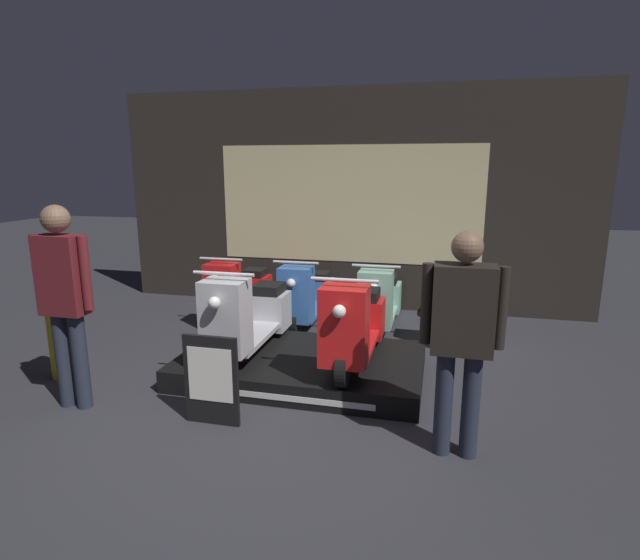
{
  "coord_description": "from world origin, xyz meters",
  "views": [
    {
      "loc": [
        1.33,
        -3.66,
        2.09
      ],
      "look_at": [
        0.01,
        1.81,
        0.81
      ],
      "focal_mm": 28.0,
      "sensor_mm": 36.0,
      "label": 1
    }
  ],
  "objects_px": {
    "scooter_backrow_0": "(239,292)",
    "price_sign_board": "(211,380)",
    "person_left_browsing": "(64,292)",
    "scooter_backrow_2": "(380,300)",
    "scooter_backrow_1": "(307,296)",
    "person_right_browsing": "(462,328)",
    "scooter_backrow_3": "(459,305)",
    "scooter_display_right": "(355,325)",
    "street_bollard": "(55,334)",
    "scooter_display_left": "(248,317)"
  },
  "relations": [
    {
      "from": "scooter_backrow_0",
      "to": "price_sign_board",
      "type": "bearing_deg",
      "value": -71.8
    },
    {
      "from": "person_left_browsing",
      "to": "scooter_backrow_2",
      "type": "bearing_deg",
      "value": 50.02
    },
    {
      "from": "scooter_backrow_1",
      "to": "person_right_browsing",
      "type": "height_order",
      "value": "person_right_browsing"
    },
    {
      "from": "scooter_backrow_2",
      "to": "scooter_backrow_3",
      "type": "bearing_deg",
      "value": 0.0
    },
    {
      "from": "person_right_browsing",
      "to": "price_sign_board",
      "type": "bearing_deg",
      "value": -179.84
    },
    {
      "from": "person_left_browsing",
      "to": "price_sign_board",
      "type": "relative_size",
      "value": 2.34
    },
    {
      "from": "scooter_backrow_1",
      "to": "person_left_browsing",
      "type": "xyz_separation_m",
      "value": [
        -1.38,
        -2.83,
        0.66
      ]
    },
    {
      "from": "scooter_display_right",
      "to": "scooter_backrow_1",
      "type": "xyz_separation_m",
      "value": [
        -0.94,
        1.77,
        -0.22
      ]
    },
    {
      "from": "scooter_display_right",
      "to": "scooter_backrow_2",
      "type": "xyz_separation_m",
      "value": [
        0.05,
        1.77,
        -0.22
      ]
    },
    {
      "from": "scooter_backrow_2",
      "to": "person_left_browsing",
      "type": "height_order",
      "value": "person_left_browsing"
    },
    {
      "from": "scooter_backrow_1",
      "to": "street_bollard",
      "type": "distance_m",
      "value": 3.07
    },
    {
      "from": "scooter_backrow_3",
      "to": "person_left_browsing",
      "type": "height_order",
      "value": "person_left_browsing"
    },
    {
      "from": "scooter_backrow_1",
      "to": "price_sign_board",
      "type": "relative_size",
      "value": 2.15
    },
    {
      "from": "price_sign_board",
      "to": "street_bollard",
      "type": "distance_m",
      "value": 1.97
    },
    {
      "from": "scooter_display_left",
      "to": "person_left_browsing",
      "type": "relative_size",
      "value": 0.92
    },
    {
      "from": "person_left_browsing",
      "to": "street_bollard",
      "type": "bearing_deg",
      "value": 141.11
    },
    {
      "from": "scooter_backrow_1",
      "to": "street_bollard",
      "type": "height_order",
      "value": "scooter_backrow_1"
    },
    {
      "from": "person_right_browsing",
      "to": "street_bollard",
      "type": "distance_m",
      "value": 3.92
    },
    {
      "from": "scooter_display_left",
      "to": "price_sign_board",
      "type": "bearing_deg",
      "value": -85.16
    },
    {
      "from": "scooter_display_right",
      "to": "scooter_backrow_0",
      "type": "height_order",
      "value": "scooter_display_right"
    },
    {
      "from": "scooter_backrow_0",
      "to": "street_bollard",
      "type": "distance_m",
      "value": 2.56
    },
    {
      "from": "street_bollard",
      "to": "scooter_backrow_2",
      "type": "bearing_deg",
      "value": 38.55
    },
    {
      "from": "scooter_backrow_1",
      "to": "scooter_backrow_2",
      "type": "relative_size",
      "value": 1.0
    },
    {
      "from": "scooter_display_left",
      "to": "person_right_browsing",
      "type": "height_order",
      "value": "person_right_browsing"
    },
    {
      "from": "scooter_backrow_0",
      "to": "scooter_backrow_2",
      "type": "relative_size",
      "value": 1.0
    },
    {
      "from": "person_left_browsing",
      "to": "street_bollard",
      "type": "height_order",
      "value": "person_left_browsing"
    },
    {
      "from": "scooter_backrow_3",
      "to": "person_left_browsing",
      "type": "bearing_deg",
      "value": -139.91
    },
    {
      "from": "scooter_backrow_1",
      "to": "scooter_backrow_3",
      "type": "xyz_separation_m",
      "value": [
        1.98,
        0.0,
        0.0
      ]
    },
    {
      "from": "scooter_display_right",
      "to": "person_left_browsing",
      "type": "relative_size",
      "value": 0.92
    },
    {
      "from": "street_bollard",
      "to": "scooter_backrow_3",
      "type": "bearing_deg",
      "value": 30.84
    },
    {
      "from": "scooter_display_left",
      "to": "price_sign_board",
      "type": "distance_m",
      "value": 1.09
    },
    {
      "from": "price_sign_board",
      "to": "street_bollard",
      "type": "height_order",
      "value": "street_bollard"
    },
    {
      "from": "scooter_backrow_2",
      "to": "scooter_display_left",
      "type": "bearing_deg",
      "value": -122.77
    },
    {
      "from": "scooter_backrow_1",
      "to": "scooter_backrow_3",
      "type": "bearing_deg",
      "value": 0.0
    },
    {
      "from": "person_left_browsing",
      "to": "price_sign_board",
      "type": "bearing_deg",
      "value": -0.23
    },
    {
      "from": "person_right_browsing",
      "to": "scooter_backrow_1",
      "type": "bearing_deg",
      "value": 123.65
    },
    {
      "from": "scooter_display_right",
      "to": "scooter_backrow_0",
      "type": "relative_size",
      "value": 1.0
    },
    {
      "from": "scooter_backrow_2",
      "to": "price_sign_board",
      "type": "relative_size",
      "value": 2.15
    },
    {
      "from": "scooter_backrow_1",
      "to": "street_bollard",
      "type": "xyz_separation_m",
      "value": [
        -1.97,
        -2.36,
        0.09
      ]
    },
    {
      "from": "scooter_display_right",
      "to": "scooter_backrow_0",
      "type": "bearing_deg",
      "value": 137.57
    },
    {
      "from": "scooter_display_right",
      "to": "scooter_backrow_3",
      "type": "bearing_deg",
      "value": 59.63
    },
    {
      "from": "price_sign_board",
      "to": "street_bollard",
      "type": "xyz_separation_m",
      "value": [
        -1.91,
        0.48,
        0.08
      ]
    },
    {
      "from": "scooter_backrow_0",
      "to": "person_left_browsing",
      "type": "relative_size",
      "value": 0.92
    },
    {
      "from": "person_left_browsing",
      "to": "street_bollard",
      "type": "distance_m",
      "value": 0.95
    },
    {
      "from": "scooter_display_left",
      "to": "scooter_backrow_3",
      "type": "relative_size",
      "value": 1.0
    },
    {
      "from": "scooter_backrow_2",
      "to": "scooter_backrow_3",
      "type": "relative_size",
      "value": 1.0
    },
    {
      "from": "scooter_display_right",
      "to": "person_right_browsing",
      "type": "xyz_separation_m",
      "value": [
        0.94,
        -1.06,
        0.38
      ]
    },
    {
      "from": "scooter_backrow_3",
      "to": "price_sign_board",
      "type": "height_order",
      "value": "scooter_backrow_3"
    },
    {
      "from": "scooter_display_right",
      "to": "scooter_display_left",
      "type": "bearing_deg",
      "value": 180.0
    },
    {
      "from": "scooter_backrow_0",
      "to": "street_bollard",
      "type": "xyz_separation_m",
      "value": [
        -0.98,
        -2.36,
        0.09
      ]
    }
  ]
}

